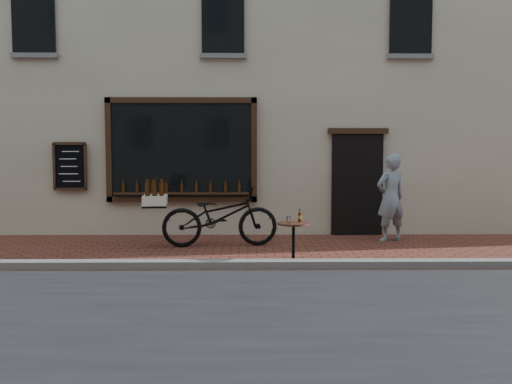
{
  "coord_description": "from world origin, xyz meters",
  "views": [
    {
      "loc": [
        -0.43,
        -7.34,
        1.7
      ],
      "look_at": [
        -0.33,
        1.2,
        1.1
      ],
      "focal_mm": 35.0,
      "sensor_mm": 36.0,
      "label": 1
    }
  ],
  "objects": [
    {
      "name": "shop_building",
      "position": [
        0.0,
        6.5,
        5.0
      ],
      "size": [
        28.0,
        6.2,
        10.0
      ],
      "color": "beige",
      "rests_on": "ground"
    },
    {
      "name": "kerb",
      "position": [
        0.0,
        0.2,
        0.06
      ],
      "size": [
        90.0,
        0.25,
        0.12
      ],
      "primitive_type": "cube",
      "color": "slate",
      "rests_on": "ground"
    },
    {
      "name": "pedestrian",
      "position": [
        2.41,
        2.64,
        0.88
      ],
      "size": [
        0.75,
        0.63,
        1.76
      ],
      "primitive_type": "imported",
      "rotation": [
        0.0,
        0.0,
        3.52
      ],
      "color": "gray",
      "rests_on": "ground"
    },
    {
      "name": "ground",
      "position": [
        0.0,
        0.0,
        0.0
      ],
      "size": [
        90.0,
        90.0,
        0.0
      ],
      "primitive_type": "plane",
      "color": "maroon",
      "rests_on": "ground"
    },
    {
      "name": "cargo_bicycle",
      "position": [
        -1.04,
        2.1,
        0.59
      ],
      "size": [
        2.59,
        1.02,
        1.23
      ],
      "rotation": [
        0.0,
        0.0,
        1.69
      ],
      "color": "black",
      "rests_on": "ground"
    },
    {
      "name": "bistro_table",
      "position": [
        0.27,
        0.54,
        0.47
      ],
      "size": [
        0.51,
        0.51,
        0.88
      ],
      "color": "black",
      "rests_on": "ground"
    }
  ]
}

